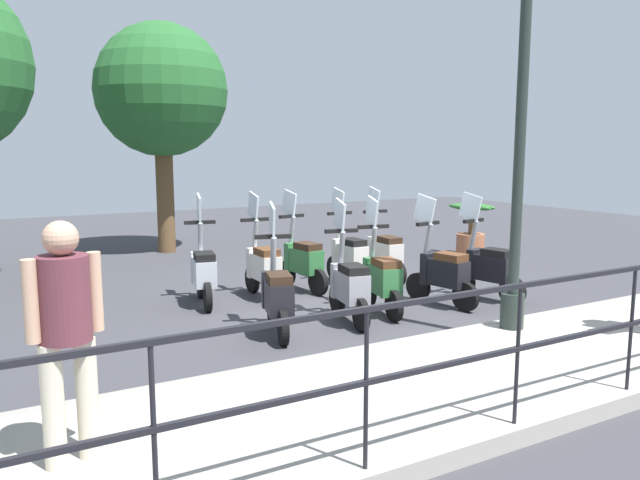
# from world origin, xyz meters

# --- Properties ---
(ground_plane) EXTENTS (28.00, 28.00, 0.00)m
(ground_plane) POSITION_xyz_m (0.00, 0.00, 0.00)
(ground_plane) COLOR #38383D
(promenade_walkway) EXTENTS (2.20, 20.00, 0.15)m
(promenade_walkway) POSITION_xyz_m (-3.15, 0.00, 0.07)
(promenade_walkway) COLOR #A39E93
(promenade_walkway) RESTS_ON ground_plane
(fence_railing) EXTENTS (0.04, 16.03, 1.07)m
(fence_railing) POSITION_xyz_m (-4.20, -0.00, 0.90)
(fence_railing) COLOR black
(fence_railing) RESTS_ON promenade_walkway
(lamp_post_near) EXTENTS (0.26, 0.90, 4.70)m
(lamp_post_near) POSITION_xyz_m (-2.40, -0.53, 2.25)
(lamp_post_near) COLOR #232D28
(lamp_post_near) RESTS_ON promenade_walkway
(pedestrian_distant) EXTENTS (0.38, 0.48, 1.59)m
(pedestrian_distant) POSITION_xyz_m (-3.19, 4.28, 1.08)
(pedestrian_distant) COLOR beige
(pedestrian_distant) RESTS_ON promenade_walkway
(tree_distant) EXTENTS (2.69, 2.69, 4.68)m
(tree_distant) POSITION_xyz_m (5.58, 1.16, 3.30)
(tree_distant) COLOR brown
(tree_distant) RESTS_ON ground_plane
(potted_palm) EXTENTS (1.06, 0.66, 1.05)m
(potted_palm) POSITION_xyz_m (2.05, -4.07, 0.45)
(potted_palm) COLOR #9E5B3D
(potted_palm) RESTS_ON ground_plane
(scooter_near_0) EXTENTS (1.22, 0.49, 1.54)m
(scooter_near_0) POSITION_xyz_m (-0.85, -1.68, 0.48)
(scooter_near_0) COLOR black
(scooter_near_0) RESTS_ON ground_plane
(scooter_near_1) EXTENTS (1.22, 0.48, 1.54)m
(scooter_near_1) POSITION_xyz_m (-0.79, -0.88, 0.48)
(scooter_near_1) COLOR black
(scooter_near_1) RESTS_ON ground_plane
(scooter_near_2) EXTENTS (1.22, 0.48, 1.54)m
(scooter_near_2) POSITION_xyz_m (-0.70, 0.08, 0.48)
(scooter_near_2) COLOR black
(scooter_near_2) RESTS_ON ground_plane
(scooter_near_3) EXTENTS (1.22, 0.48, 1.54)m
(scooter_near_3) POSITION_xyz_m (-0.85, 0.68, 0.48)
(scooter_near_3) COLOR black
(scooter_near_3) RESTS_ON ground_plane
(scooter_near_4) EXTENTS (1.20, 0.54, 1.54)m
(scooter_near_4) POSITION_xyz_m (-0.88, 1.69, 0.48)
(scooter_near_4) COLOR black
(scooter_near_4) RESTS_ON ground_plane
(scooter_far_0) EXTENTS (1.23, 0.44, 1.54)m
(scooter_far_0) POSITION_xyz_m (0.92, -1.11, 0.48)
(scooter_far_0) COLOR black
(scooter_far_0) RESTS_ON ground_plane
(scooter_far_1) EXTENTS (1.23, 0.44, 1.54)m
(scooter_far_1) POSITION_xyz_m (0.99, -0.47, 0.48)
(scooter_far_1) COLOR black
(scooter_far_1) RESTS_ON ground_plane
(scooter_far_2) EXTENTS (1.23, 0.45, 1.54)m
(scooter_far_2) POSITION_xyz_m (0.99, 0.37, 0.48)
(scooter_far_2) COLOR black
(scooter_far_2) RESTS_ON ground_plane
(scooter_far_3) EXTENTS (1.23, 0.44, 1.54)m
(scooter_far_3) POSITION_xyz_m (0.83, 1.09, 0.48)
(scooter_far_3) COLOR black
(scooter_far_3) RESTS_ON ground_plane
(scooter_far_4) EXTENTS (1.22, 0.50, 1.54)m
(scooter_far_4) POSITION_xyz_m (0.91, 1.97, 0.48)
(scooter_far_4) COLOR black
(scooter_far_4) RESTS_ON ground_plane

